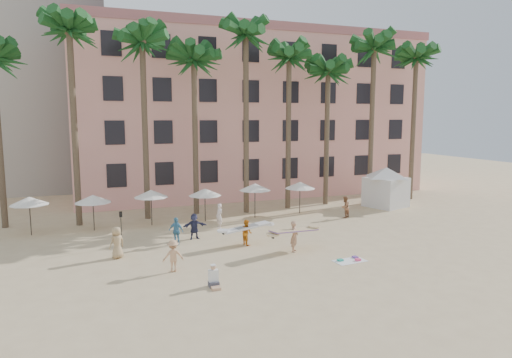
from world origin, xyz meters
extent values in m
plane|color=#D1B789|center=(0.00, 0.00, 0.00)|extent=(120.00, 120.00, 0.00)
cube|color=#F6A595|center=(7.00, 26.00, 8.00)|extent=(35.00, 14.00, 16.00)
cylinder|color=brown|center=(-10.00, 14.50, 7.00)|extent=(0.44, 0.44, 14.00)
cylinder|color=brown|center=(-5.00, 15.00, 6.75)|extent=(0.44, 0.44, 13.50)
cylinder|color=brown|center=(-1.00, 15.50, 6.25)|extent=(0.44, 0.44, 12.50)
cylinder|color=brown|center=(3.00, 14.50, 7.25)|extent=(0.44, 0.44, 14.50)
cylinder|color=brown|center=(7.00, 15.00, 6.50)|extent=(0.44, 0.44, 13.00)
cylinder|color=brown|center=(11.00, 15.50, 6.00)|extent=(0.44, 0.44, 12.00)
cylinder|color=brown|center=(15.00, 14.50, 7.00)|extent=(0.44, 0.44, 14.00)
cylinder|color=brown|center=(20.00, 15.00, 6.75)|extent=(0.44, 0.44, 13.50)
cylinder|color=#332B23|center=(-13.00, 12.50, 1.25)|extent=(0.07, 0.07, 2.50)
cone|color=white|center=(-13.00, 12.50, 2.35)|extent=(2.50, 2.50, 0.55)
cylinder|color=#332B23|center=(-9.00, 12.40, 1.20)|extent=(0.07, 0.07, 2.40)
cone|color=white|center=(-9.00, 12.40, 2.25)|extent=(2.50, 2.50, 0.55)
cylinder|color=#332B23|center=(-5.00, 12.60, 1.25)|extent=(0.07, 0.07, 2.50)
cone|color=white|center=(-5.00, 12.60, 2.35)|extent=(2.50, 2.50, 0.55)
cylinder|color=#332B23|center=(-1.00, 12.50, 1.20)|extent=(0.07, 0.07, 2.40)
cone|color=white|center=(-1.00, 12.50, 2.25)|extent=(2.50, 2.50, 0.55)
cylinder|color=#332B23|center=(3.00, 12.40, 1.30)|extent=(0.07, 0.07, 2.60)
cone|color=white|center=(3.00, 12.40, 2.45)|extent=(2.50, 2.50, 0.55)
cylinder|color=#332B23|center=(7.00, 12.60, 1.25)|extent=(0.07, 0.07, 2.50)
cone|color=white|center=(7.00, 12.60, 2.35)|extent=(2.50, 2.50, 0.55)
cube|color=silver|center=(15.40, 12.59, 1.30)|extent=(3.81, 3.81, 2.60)
cone|color=silver|center=(15.40, 12.59, 3.05)|extent=(5.71, 5.71, 0.90)
cube|color=white|center=(4.14, 0.25, 0.01)|extent=(1.90, 1.18, 0.02)
cube|color=teal|center=(3.62, 0.40, 0.07)|extent=(0.32, 0.28, 0.10)
cube|color=#FF467B|center=(4.56, 0.09, 0.08)|extent=(0.30, 0.25, 0.12)
cube|color=#673F97|center=(4.70, 0.61, 0.06)|extent=(0.29, 0.33, 0.08)
imported|color=tan|center=(2.01, 2.94, 0.92)|extent=(0.72, 0.80, 1.85)
cube|color=#DABB88|center=(2.01, 2.94, 1.29)|extent=(3.36, 1.70, 0.39)
imported|color=orange|center=(-0.16, 5.29, 0.79)|extent=(0.75, 0.88, 1.59)
cube|color=silver|center=(-0.16, 5.29, 1.11)|extent=(3.34, 1.42, 0.33)
imported|color=tan|center=(-7.87, 5.23, 0.90)|extent=(1.05, 0.93, 1.80)
imported|color=#2D2F4F|center=(-2.89, 7.78, 0.84)|extent=(1.58, 0.57, 1.68)
imported|color=teal|center=(-4.25, 6.85, 0.87)|extent=(1.03, 1.00, 1.73)
imported|color=silver|center=(-0.60, 9.96, 0.89)|extent=(0.55, 0.72, 1.78)
imported|color=tan|center=(-5.30, 1.92, 0.83)|extent=(1.09, 0.65, 1.66)
imported|color=#8F5C3B|center=(9.61, 9.84, 0.86)|extent=(1.05, 0.98, 1.72)
cylinder|color=black|center=(-7.48, 7.40, 1.05)|extent=(0.04, 0.04, 2.10)
cube|color=black|center=(-7.48, 7.40, 2.05)|extent=(0.18, 0.03, 0.35)
cube|color=#3F3F4C|center=(-3.91, -0.85, 0.12)|extent=(0.46, 0.43, 0.25)
cube|color=tan|center=(-3.91, -1.21, 0.06)|extent=(0.41, 0.46, 0.12)
cube|color=white|center=(-3.91, -0.80, 0.51)|extent=(0.45, 0.27, 0.57)
sphere|color=tan|center=(-3.91, -0.80, 0.93)|extent=(0.25, 0.25, 0.25)
camera|label=1|loc=(-9.12, -20.77, 7.89)|focal=32.00mm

